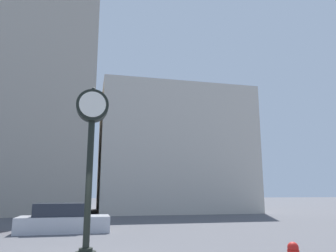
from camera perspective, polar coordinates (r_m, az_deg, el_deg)
building_tall_tower at (r=38.31m, az=-23.94°, el=17.11°), size 15.17×12.00×39.12m
building_storefront_row at (r=34.36m, az=0.34°, el=-4.70°), size 14.44×12.00×11.82m
street_clock at (r=10.88m, az=-13.23°, el=-1.27°), size 1.04×0.62×5.29m
car_silver at (r=17.07m, az=-17.81°, el=-15.33°), size 4.25×1.88×1.35m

